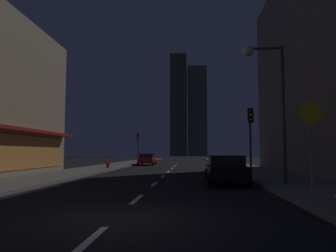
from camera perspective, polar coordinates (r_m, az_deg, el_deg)
name	(u,v)px	position (r m, az deg, el deg)	size (l,w,h in m)	color
ground_plane	(176,166)	(39.84, 1.38, -7.10)	(78.00, 136.00, 0.10)	black
sidewalk_right	(233,165)	(40.13, 11.49, -6.81)	(4.00, 76.00, 0.15)	#605E59
sidewalk_left	(120,165)	(40.76, -8.57, -6.82)	(4.00, 76.00, 0.15)	#605E59
lane_marking_center	(166,174)	(24.08, -0.36, -8.52)	(0.16, 38.60, 0.01)	silver
skyscraper_distant_tall	(179,105)	(140.49, 1.91, 3.73)	(7.27, 7.49, 44.52)	#474435
skyscraper_distant_mid	(197,111)	(141.98, 5.25, 2.63)	(8.31, 7.35, 39.49)	brown
car_parked_near	(226,169)	(16.46, 10.27, -7.64)	(1.98, 4.24, 1.45)	black
car_parked_far	(147,159)	(40.25, -3.77, -5.94)	(1.98, 4.24, 1.45)	#B21919
fire_hydrant_far_left	(108,165)	(30.59, -10.71, -6.79)	(0.42, 0.30, 0.65)	red
traffic_light_near_right	(251,126)	(20.09, 14.52, -0.03)	(0.32, 0.48, 4.20)	#2D2D2D
traffic_light_far_left	(138,141)	(44.82, -5.41, -2.67)	(0.32, 0.48, 4.20)	#2D2D2D
street_lamp_right	(265,79)	(15.96, 16.93, 8.03)	(1.96, 0.56, 6.58)	#38383D
pedestrian_crossing_sign	(311,139)	(10.93, 24.20, -2.12)	(0.91, 0.08, 3.15)	slate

